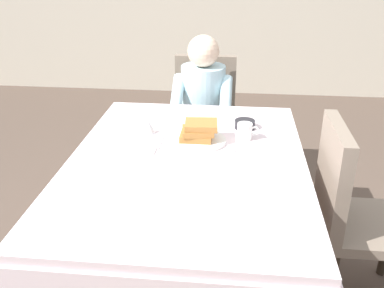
# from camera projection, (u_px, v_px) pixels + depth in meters

# --- Properties ---
(ground_plane) EXTENTS (14.00, 14.00, 0.00)m
(ground_plane) POSITION_uv_depth(u_px,v_px,m) (188.00, 282.00, 2.33)
(ground_plane) COLOR brown
(dining_table_main) EXTENTS (1.12, 1.52, 0.74)m
(dining_table_main) POSITION_uv_depth(u_px,v_px,m) (187.00, 176.00, 2.06)
(dining_table_main) COLOR silver
(dining_table_main) RESTS_ON ground
(chair_diner) EXTENTS (0.44, 0.45, 0.93)m
(chair_diner) POSITION_uv_depth(u_px,v_px,m) (204.00, 113.00, 3.17)
(chair_diner) COLOR #7A6B5B
(chair_diner) RESTS_ON ground
(diner_person) EXTENTS (0.40, 0.43, 1.12)m
(diner_person) POSITION_uv_depth(u_px,v_px,m) (203.00, 102.00, 2.97)
(diner_person) COLOR silver
(diner_person) RESTS_ON ground
(chair_right_side) EXTENTS (0.45, 0.44, 0.93)m
(chair_right_side) POSITION_uv_depth(u_px,v_px,m) (350.00, 206.00, 2.04)
(chair_right_side) COLOR #7A6B5B
(chair_right_side) RESTS_ON ground
(plate_breakfast) EXTENTS (0.28, 0.28, 0.02)m
(plate_breakfast) POSITION_uv_depth(u_px,v_px,m) (198.00, 140.00, 2.19)
(plate_breakfast) COLOR white
(plate_breakfast) RESTS_ON dining_table_main
(breakfast_stack) EXTENTS (0.19, 0.16, 0.09)m
(breakfast_stack) POSITION_uv_depth(u_px,v_px,m) (199.00, 131.00, 2.17)
(breakfast_stack) COLOR #A36B33
(breakfast_stack) RESTS_ON plate_breakfast
(cup_coffee) EXTENTS (0.11, 0.08, 0.08)m
(cup_coffee) POSITION_uv_depth(u_px,v_px,m) (245.00, 131.00, 2.21)
(cup_coffee) COLOR white
(cup_coffee) RESTS_ON dining_table_main
(bowl_butter) EXTENTS (0.11, 0.11, 0.04)m
(bowl_butter) POSITION_uv_depth(u_px,v_px,m) (245.00, 124.00, 2.35)
(bowl_butter) COLOR black
(bowl_butter) RESTS_ON dining_table_main
(syrup_pitcher) EXTENTS (0.08, 0.08, 0.07)m
(syrup_pitcher) POSITION_uv_depth(u_px,v_px,m) (148.00, 126.00, 2.28)
(syrup_pitcher) COLOR silver
(syrup_pitcher) RESTS_ON dining_table_main
(fork_left_of_plate) EXTENTS (0.01, 0.18, 0.00)m
(fork_left_of_plate) POSITION_uv_depth(u_px,v_px,m) (161.00, 141.00, 2.20)
(fork_left_of_plate) COLOR silver
(fork_left_of_plate) RESTS_ON dining_table_main
(knife_right_of_plate) EXTENTS (0.04, 0.20, 0.00)m
(knife_right_of_plate) POSITION_uv_depth(u_px,v_px,m) (236.00, 145.00, 2.16)
(knife_right_of_plate) COLOR silver
(knife_right_of_plate) RESTS_ON dining_table_main
(spoon_near_edge) EXTENTS (0.15, 0.03, 0.00)m
(spoon_near_edge) POSITION_uv_depth(u_px,v_px,m) (195.00, 168.00, 1.93)
(spoon_near_edge) COLOR silver
(spoon_near_edge) RESTS_ON dining_table_main
(napkin_folded) EXTENTS (0.17, 0.12, 0.01)m
(napkin_folded) POSITION_uv_depth(u_px,v_px,m) (139.00, 148.00, 2.12)
(napkin_folded) COLOR white
(napkin_folded) RESTS_ON dining_table_main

